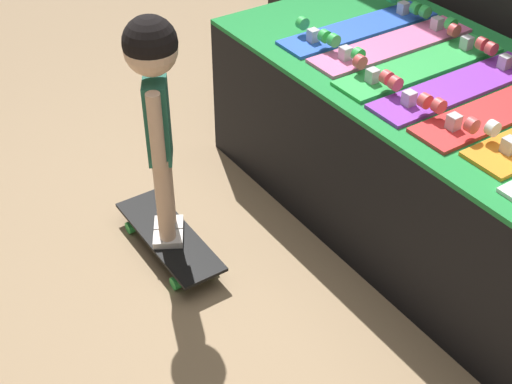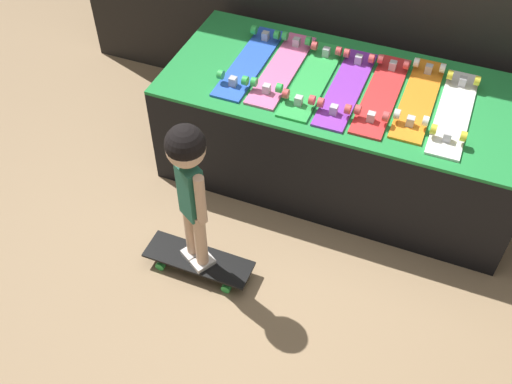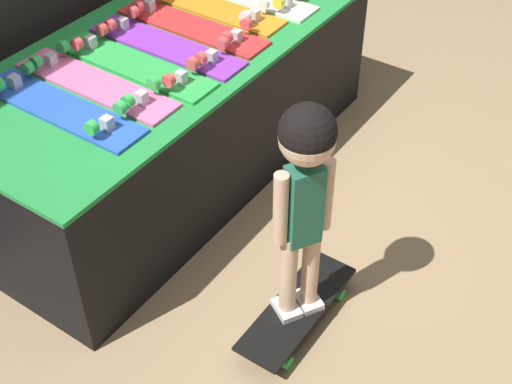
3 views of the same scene
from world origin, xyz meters
The scene contains 11 objects.
ground_plane centered at (0.00, 0.00, 0.00)m, with size 16.00×16.00×0.00m, color #9E7F5B.
display_rack centered at (0.00, 0.60, 0.34)m, with size 2.09×0.95×0.67m.
skateboard_blue_on_rack centered at (-0.60, 0.60, 0.69)m, with size 0.18×0.76×0.09m.
skateboard_pink_on_rack centered at (-0.40, 0.60, 0.69)m, with size 0.18×0.76×0.09m.
skateboard_green_on_rack centered at (-0.20, 0.57, 0.69)m, with size 0.18×0.76×0.09m.
skateboard_purple_on_rack centered at (0.00, 0.57, 0.69)m, with size 0.18×0.76×0.09m.
skateboard_red_on_rack centered at (0.20, 0.58, 0.69)m, with size 0.18×0.76×0.09m.
skateboard_orange_on_rack centered at (0.40, 0.63, 0.69)m, with size 0.18×0.76×0.09m.
skateboard_white_on_rack centered at (0.60, 0.58, 0.69)m, with size 0.18×0.76×0.09m.
skateboard_on_floor centered at (-0.48, -0.43, 0.07)m, with size 0.60×0.19×0.09m.
child centered at (-0.48, -0.43, 0.75)m, with size 0.21×0.19×0.94m.
Camera 2 is at (0.55, -2.15, 2.73)m, focal length 42.00 mm.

